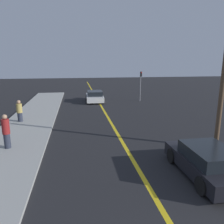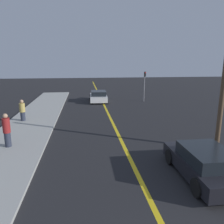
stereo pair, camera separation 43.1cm
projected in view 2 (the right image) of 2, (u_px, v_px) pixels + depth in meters
name	position (u px, v px, depth m)	size (l,w,h in m)	color
road_center_line	(107.00, 111.00, 20.48)	(0.20, 60.00, 0.01)	gold
sidewalk_left	(34.00, 120.00, 17.03)	(3.61, 30.47, 0.13)	#9E9E99
car_near_right_lane	(205.00, 163.00, 8.71)	(2.05, 4.07, 1.26)	black
car_ahead_center	(98.00, 96.00, 25.11)	(2.10, 3.94, 1.26)	silver
pedestrian_near_curb	(7.00, 130.00, 11.45)	(0.38, 0.38, 1.81)	#282D3D
pedestrian_mid_group	(22.00, 110.00, 16.55)	(0.41, 0.41, 1.62)	#282D3D
traffic_light	(144.00, 83.00, 24.89)	(0.18, 0.40, 3.42)	slate
utility_pole	(222.00, 96.00, 10.99)	(0.24, 0.24, 5.72)	brown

